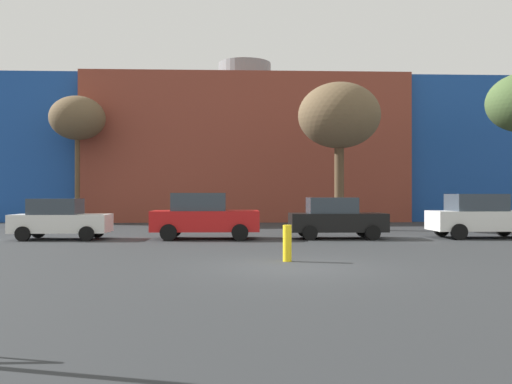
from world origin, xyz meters
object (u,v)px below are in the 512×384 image
at_px(bare_tree_2, 77,119).
at_px(bollard_yellow_0, 287,243).
at_px(parked_car_0, 60,219).
at_px(bare_tree_1, 339,117).
at_px(parked_car_2, 336,218).
at_px(parked_car_3, 481,216).
at_px(parked_car_1, 204,216).

relative_size(bare_tree_2, bollard_yellow_0, 7.85).
distance_m(parked_car_0, bollard_yellow_0, 11.43).
distance_m(bare_tree_1, bare_tree_2, 16.03).
xyz_separation_m(parked_car_0, parked_car_2, (11.30, -0.00, 0.02)).
distance_m(parked_car_2, parked_car_3, 6.12).
bearing_deg(parked_car_3, bare_tree_2, 150.66).
distance_m(bare_tree_2, bollard_yellow_0, 22.56).
xyz_separation_m(bare_tree_1, bollard_yellow_0, (-3.98, -13.10, -5.35)).
height_order(parked_car_0, parked_car_3, parked_car_3).
xyz_separation_m(parked_car_2, bare_tree_2, (-13.77, 11.18, 5.58)).
height_order(parked_car_0, bare_tree_2, bare_tree_2).
xyz_separation_m(parked_car_3, bare_tree_1, (-4.91, 5.50, 4.93)).
xyz_separation_m(parked_car_0, parked_car_3, (17.42, -0.00, 0.09)).
bearing_deg(parked_car_2, bollard_yellow_0, -110.04).
bearing_deg(parked_car_3, bollard_yellow_0, -139.47).
distance_m(parked_car_2, bare_tree_2, 18.60).
relative_size(parked_car_0, bare_tree_2, 0.49).
height_order(parked_car_1, bollard_yellow_0, parked_car_1).
bearing_deg(bollard_yellow_0, bare_tree_1, 73.09).
height_order(parked_car_1, parked_car_3, parked_car_1).
bearing_deg(bare_tree_2, bare_tree_1, -20.77).
bearing_deg(bare_tree_1, parked_car_2, -102.41).
bearing_deg(bollard_yellow_0, parked_car_3, 40.53).
bearing_deg(parked_car_0, bare_tree_2, 102.45).
bearing_deg(bare_tree_1, parked_car_1, -140.53).
height_order(parked_car_1, bare_tree_1, bare_tree_1).
height_order(parked_car_2, bare_tree_1, bare_tree_1).
bearing_deg(bare_tree_2, parked_car_3, -29.34).
distance_m(parked_car_1, bare_tree_2, 14.97).
distance_m(parked_car_3, bare_tree_1, 8.87).
relative_size(parked_car_1, bollard_yellow_0, 4.38).
height_order(parked_car_0, parked_car_2, parked_car_2).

